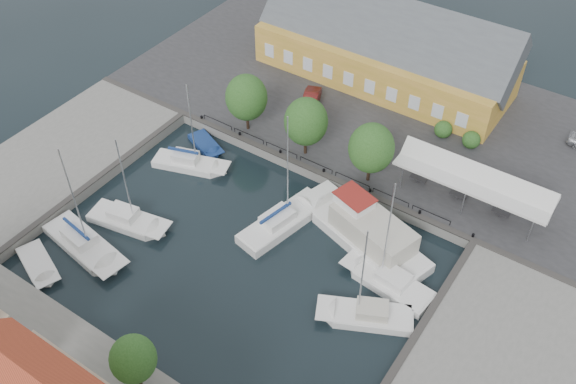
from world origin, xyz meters
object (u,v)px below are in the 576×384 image
(warehouse, at_px, (381,48))
(trawler, at_px, (367,234))
(tent_canopy, at_px, (474,180))
(east_boat_b, at_px, (367,317))
(west_boat_d, at_px, (84,245))
(east_boat_a, at_px, (389,283))
(center_sailboat, at_px, (280,224))
(west_boat_c, at_px, (128,221))
(launch_sw, at_px, (39,266))
(car_red, at_px, (311,100))
(west_boat_a, at_px, (189,165))
(launch_nw, at_px, (206,145))

(warehouse, distance_m, trawler, 25.21)
(tent_canopy, distance_m, trawler, 10.71)
(warehouse, xyz_separation_m, east_boat_b, (14.87, -29.52, -4.17))
(warehouse, distance_m, west_boat_d, 37.97)
(east_boat_a, relative_size, east_boat_b, 1.09)
(center_sailboat, relative_size, west_boat_c, 1.17)
(launch_sw, bearing_deg, west_boat_c, 70.98)
(east_boat_b, bearing_deg, car_red, 131.94)
(west_boat_a, height_order, launch_sw, west_boat_a)
(west_boat_c, height_order, launch_nw, west_boat_c)
(west_boat_d, bearing_deg, west_boat_c, 75.33)
(west_boat_a, bearing_deg, west_boat_c, -87.11)
(tent_canopy, relative_size, east_boat_b, 1.33)
(car_red, height_order, trawler, trawler)
(tent_canopy, bearing_deg, warehouse, 140.14)
(west_boat_a, bearing_deg, east_boat_b, -14.64)
(west_boat_a, relative_size, launch_sw, 1.77)
(east_boat_b, distance_m, launch_nw, 25.71)
(launch_nw, bearing_deg, warehouse, 65.76)
(tent_canopy, distance_m, west_boat_a, 26.95)
(warehouse, bearing_deg, trawler, -64.24)
(launch_sw, bearing_deg, trawler, 39.69)
(trawler, distance_m, west_boat_c, 21.25)
(trawler, xyz_separation_m, launch_sw, (-21.46, -17.81, -0.93))
(launch_sw, xyz_separation_m, launch_nw, (1.55, 20.21, -0.00))
(east_boat_b, distance_m, launch_sw, 27.66)
(west_boat_d, bearing_deg, tent_canopy, 41.70)
(east_boat_a, relative_size, launch_sw, 1.95)
(trawler, bearing_deg, center_sailboat, -159.53)
(tent_canopy, distance_m, east_boat_a, 12.40)
(east_boat_b, bearing_deg, center_sailboat, 158.83)
(car_red, relative_size, west_boat_d, 0.37)
(east_boat_a, height_order, west_boat_a, east_boat_a)
(center_sailboat, distance_m, launch_nw, 13.70)
(launch_sw, height_order, launch_nw, launch_sw)
(east_boat_a, bearing_deg, west_boat_c, -163.20)
(west_boat_c, relative_size, launch_sw, 1.80)
(car_red, relative_size, launch_nw, 0.90)
(east_boat_b, bearing_deg, west_boat_c, -172.61)
(west_boat_c, height_order, launch_sw, west_boat_c)
(tent_canopy, distance_m, west_boat_c, 30.95)
(car_red, relative_size, east_boat_b, 0.43)
(warehouse, xyz_separation_m, center_sailboat, (3.67, -25.18, -4.06))
(east_boat_a, height_order, launch_sw, east_boat_a)
(west_boat_a, bearing_deg, launch_nw, 101.71)
(east_boat_a, relative_size, launch_nw, 2.29)
(tent_canopy, bearing_deg, car_red, 167.28)
(car_red, distance_m, west_boat_a, 15.04)
(trawler, distance_m, launch_sw, 27.90)
(car_red, bearing_deg, launch_sw, -124.34)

